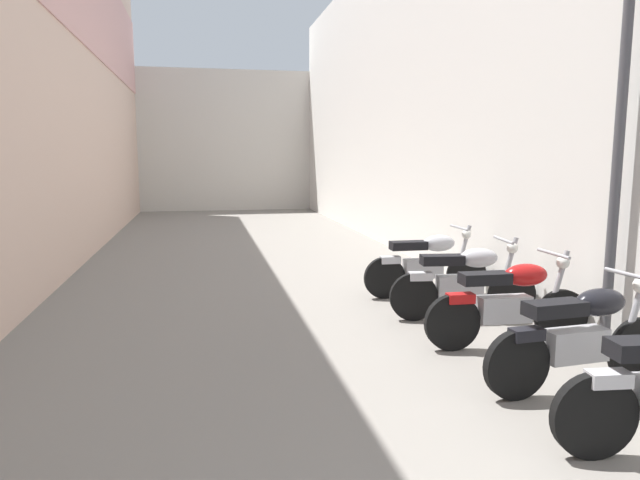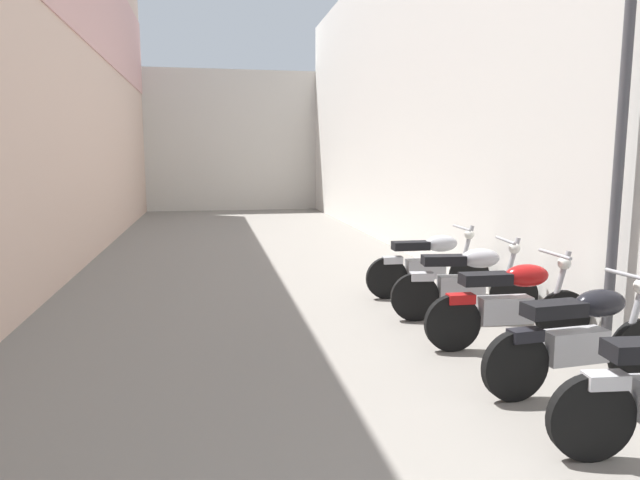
# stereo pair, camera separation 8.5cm
# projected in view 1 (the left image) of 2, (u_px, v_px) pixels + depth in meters

# --- Properties ---
(ground_plane) EXTENTS (38.73, 38.73, 0.00)m
(ground_plane) POSITION_uv_depth(u_px,v_px,m) (268.00, 291.00, 8.69)
(ground_plane) COLOR gray
(building_left) EXTENTS (0.45, 22.73, 7.55)m
(building_left) POSITION_uv_depth(u_px,v_px,m) (46.00, 46.00, 9.37)
(building_left) COLOR beige
(building_left) RESTS_ON ground
(building_right) EXTENTS (0.45, 22.73, 6.75)m
(building_right) POSITION_uv_depth(u_px,v_px,m) (431.00, 84.00, 10.81)
(building_right) COLOR silver
(building_right) RESTS_ON ground
(building_far_end) EXTENTS (9.33, 2.00, 5.19)m
(building_far_end) POSITION_uv_depth(u_px,v_px,m) (225.00, 141.00, 22.24)
(building_far_end) COLOR beige
(building_far_end) RESTS_ON ground
(motorcycle_fourth) EXTENTS (1.85, 0.58, 1.04)m
(motorcycle_fourth) POSITION_uv_depth(u_px,v_px,m) (582.00, 335.00, 4.92)
(motorcycle_fourth) COLOR black
(motorcycle_fourth) RESTS_ON ground
(motorcycle_fifth) EXTENTS (1.85, 0.58, 1.04)m
(motorcycle_fifth) POSITION_uv_depth(u_px,v_px,m) (510.00, 301.00, 6.07)
(motorcycle_fifth) COLOR black
(motorcycle_fifth) RESTS_ON ground
(motorcycle_sixth) EXTENTS (1.85, 0.58, 1.04)m
(motorcycle_sixth) POSITION_uv_depth(u_px,v_px,m) (464.00, 280.00, 7.11)
(motorcycle_sixth) COLOR black
(motorcycle_sixth) RESTS_ON ground
(motorcycle_seventh) EXTENTS (1.85, 0.58, 1.04)m
(motorcycle_seventh) POSITION_uv_depth(u_px,v_px,m) (427.00, 263.00, 8.28)
(motorcycle_seventh) COLOR black
(motorcycle_seventh) RESTS_ON ground
(street_lamp) EXTENTS (0.79, 0.18, 4.75)m
(street_lamp) POSITION_uv_depth(u_px,v_px,m) (616.00, 76.00, 5.41)
(street_lamp) COLOR #47474C
(street_lamp) RESTS_ON ground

